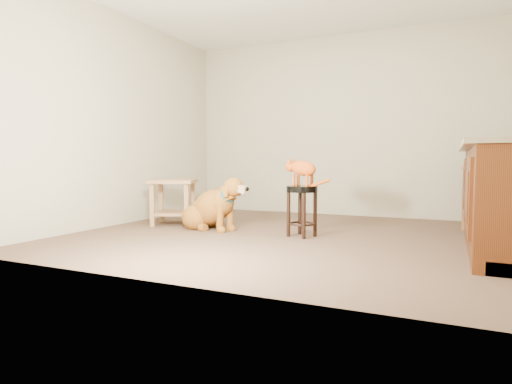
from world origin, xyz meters
The scene contains 8 objects.
floor centered at (0.00, 0.00, 0.00)m, with size 4.50×4.00×0.01m, color brown.
room_shell centered at (0.00, 0.00, 1.68)m, with size 4.54×4.04×2.62m.
cabinet_run centered at (1.94, 0.30, 0.44)m, with size 0.70×2.56×0.94m.
padded_stool centered at (0.10, 0.01, 0.38)m, with size 0.34×0.34×0.53m.
wood_stool centered at (1.85, 1.26, 0.38)m, with size 0.51×0.51×0.74m.
side_table centered at (-1.63, 0.18, 0.37)m, with size 0.70×0.70×0.56m.
golden_retriever centered at (-0.98, 0.02, 0.24)m, with size 0.99×0.56×0.65m.
tabby_kitten centered at (0.09, 0.02, 0.70)m, with size 0.51×0.24×0.32m.
Camera 1 is at (1.50, -4.20, 0.77)m, focal length 30.00 mm.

